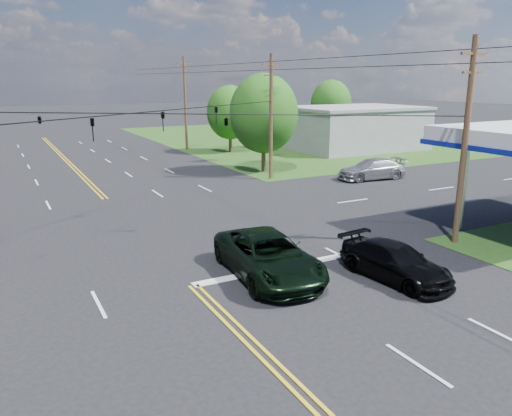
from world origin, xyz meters
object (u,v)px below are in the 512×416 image
pole_se (465,140)px  pole_ne (271,116)px  retail_ne (354,129)px  pole_right_far (185,102)px  suv_black (395,262)px  tree_right_b (230,112)px  pickup_dkgreen (268,256)px  tree_far_r (331,103)px  tree_right_a (264,114)px

pole_se → pole_ne: size_ratio=1.00×
retail_ne → pole_right_far: pole_right_far is taller
pole_se → suv_black: bearing=-160.5°
tree_right_b → pickup_dkgreen: (-13.50, -32.50, -3.36)m
pickup_dkgreen → tree_right_b: bearing=72.8°
pole_ne → retail_ne: bearing=32.9°
suv_black → pole_ne: bearing=68.0°
pole_right_far → tree_right_b: pole_right_far is taller
pole_ne → pole_se: bearing=-90.0°
tree_far_r → suv_black: (-26.74, -41.04, -3.84)m
tree_right_b → tree_far_r: 18.50m
tree_far_r → pickup_dkgreen: bearing=-128.8°
retail_ne → suv_black: retail_ne is taller
pole_se → tree_far_r: bearing=61.7°
retail_ne → pole_ne: pole_ne is taller
pickup_dkgreen → tree_right_a: bearing=67.2°
tree_right_a → suv_black: 24.36m
tree_right_b → tree_far_r: bearing=18.9°
pole_ne → pickup_dkgreen: bearing=-119.7°
suv_black → tree_right_a: bearing=67.7°
pole_right_far → tree_far_r: 21.10m
pickup_dkgreen → retail_ne: bearing=51.9°
retail_ne → tree_right_b: (-13.50, 4.00, 2.02)m
pickup_dkgreen → suv_black: 4.96m
pole_right_far → tree_right_a: bearing=-86.4°
tree_right_b → pole_ne: bearing=-103.1°
retail_ne → tree_right_b: size_ratio=1.98×
pole_ne → pickup_dkgreen: 20.56m
tree_far_r → suv_black: tree_far_r is taller
tree_right_a → tree_far_r: 26.91m
pole_se → tree_right_b: (3.50, 33.00, -0.70)m
pole_right_far → tree_far_r: size_ratio=1.31×
tree_far_r → suv_black: 49.13m
pickup_dkgreen → pole_se: bearing=2.5°
pole_ne → pole_right_far: size_ratio=0.95×
tree_right_b → tree_right_a: bearing=-101.8°
retail_ne → suv_black: size_ratio=2.88×
pole_ne → tree_right_b: bearing=76.9°
pole_right_far → tree_right_b: bearing=-48.8°
retail_ne → tree_right_a: bearing=-153.4°
tree_right_a → retail_ne: bearing=26.6°
pole_se → tree_right_b: bearing=83.9°
pole_se → pickup_dkgreen: pole_se is taller
tree_right_a → tree_right_b: bearing=78.2°
pole_se → tree_right_b: size_ratio=1.34×
retail_ne → pole_se: pole_se is taller
tree_right_b → retail_ne: bearing=-16.5°
tree_right_b → tree_far_r: size_ratio=0.93×
tree_far_r → pickup_dkgreen: tree_far_r is taller
retail_ne → tree_far_r: size_ratio=1.83×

